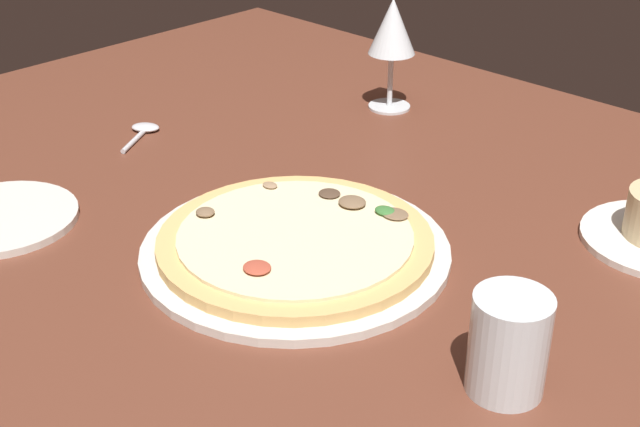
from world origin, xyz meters
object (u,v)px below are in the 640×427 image
Objects in this scene: wine_glass_far at (392,30)px; water_glass at (508,349)px; spoon at (144,130)px; side_plate at (0,218)px; pizza_main at (296,245)px.

water_glass is at bearing -41.31° from wine_glass_far.
wine_glass_far reaches higher than spoon.
spoon reaches higher than side_plate.
water_glass is at bearing -9.59° from spoon.
wine_glass_far reaches higher than water_glass.
pizza_main is at bearing -12.01° from spoon.
side_plate is at bearing -165.06° from water_glass.
wine_glass_far is 59.99cm from side_plate.
wine_glass_far is 1.73× the size of spoon.
water_glass is (48.66, -42.76, -7.80)cm from wine_glass_far.
pizza_main is 34.81cm from side_plate.
wine_glass_far is at bearing 59.49° from spoon.
pizza_main is 39.72cm from spoon.
pizza_main is 28.64cm from water_glass.
side_plate is (-29.47, -18.51, -0.75)cm from pizza_main.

